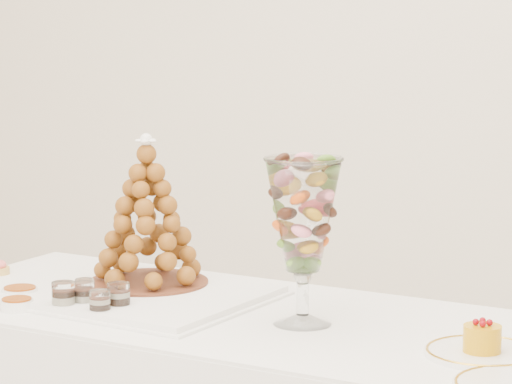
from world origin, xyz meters
The scene contains 12 objects.
lace_tray centered at (-0.37, 0.25, 0.69)m, with size 0.65×0.48×0.02m, color white.
macaron_vase centered at (0.13, 0.22, 0.92)m, with size 0.18×0.18×0.38m.
cake_plate centered at (0.57, 0.16, 0.68)m, with size 0.24×0.24×0.01m, color white.
verrine_a centered at (-0.43, 0.15, 0.71)m, with size 0.05×0.05×0.06m, color white.
verrine_b centered at (-0.40, 0.09, 0.71)m, with size 0.05×0.05×0.07m, color white.
verrine_c centered at (-0.31, 0.11, 0.71)m, with size 0.05×0.05×0.07m, color white.
verrine_d centered at (-0.42, 0.05, 0.71)m, with size 0.06×0.06×0.07m, color white.
verrine_e centered at (-0.32, 0.05, 0.71)m, with size 0.05×0.05×0.07m, color white.
ramekin_back centered at (-0.60, 0.11, 0.69)m, with size 0.09×0.09×0.03m, color white.
ramekin_front centered at (-0.54, 0.02, 0.69)m, with size 0.08×0.08×0.02m, color white.
croquembouche centered at (-0.36, 0.33, 0.88)m, with size 0.31×0.31×0.38m.
mousse_cake centered at (0.57, 0.15, 0.72)m, with size 0.08×0.08×0.07m.
Camera 1 is at (1.26, -2.25, 1.40)m, focal length 85.00 mm.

